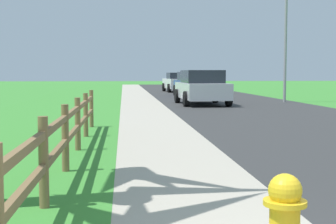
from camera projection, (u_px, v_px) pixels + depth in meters
ground_plane at (157, 100)px, 27.59m from camera, size 120.00×120.00×0.00m
road_asphalt at (213, 98)px, 29.88m from camera, size 7.00×66.00×0.01m
curb_concrete at (104, 98)px, 29.31m from camera, size 6.00×66.00×0.01m
grass_verge at (78, 98)px, 29.17m from camera, size 5.00×66.00×0.00m
rail_fence at (65, 133)px, 7.56m from camera, size 0.11×12.53×1.03m
parked_suv_silver at (202, 87)px, 23.44m from camera, size 2.25×4.57×1.61m
parked_car_blue at (193, 84)px, 31.64m from camera, size 2.24×4.47×1.55m
parked_car_white at (178, 82)px, 38.88m from camera, size 2.32×4.42×1.50m
street_lamp at (288, 18)px, 24.98m from camera, size 1.17×0.20×7.23m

